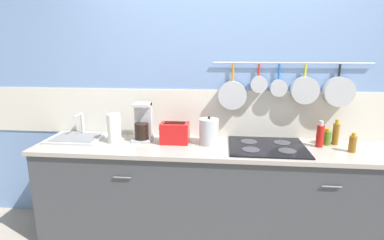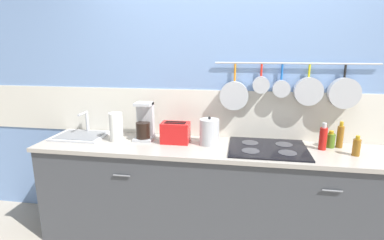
{
  "view_description": "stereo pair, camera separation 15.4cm",
  "coord_description": "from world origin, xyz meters",
  "px_view_note": "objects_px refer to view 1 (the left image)",
  "views": [
    {
      "loc": [
        -0.03,
        -2.41,
        1.7
      ],
      "look_at": [
        -0.27,
        0.0,
        1.11
      ],
      "focal_mm": 28.0,
      "sensor_mm": 36.0,
      "label": 1
    },
    {
      "loc": [
        0.12,
        -2.38,
        1.7
      ],
      "look_at": [
        -0.27,
        0.0,
        1.11
      ],
      "focal_mm": 28.0,
      "sensor_mm": 36.0,
      "label": 2
    }
  ],
  "objects_px": {
    "coffee_maker": "(143,125)",
    "bottle_hot_sauce": "(336,133)",
    "toaster": "(175,133)",
    "bottle_vinegar": "(320,135)",
    "kettle": "(209,132)",
    "bottle_olive_oil": "(353,144)",
    "paper_towel_roll": "(114,128)",
    "bottle_sesame_oil": "(327,137)"
  },
  "relations": [
    {
      "from": "bottle_olive_oil",
      "to": "bottle_vinegar",
      "type": "bearing_deg",
      "value": 154.32
    },
    {
      "from": "kettle",
      "to": "coffee_maker",
      "type": "bearing_deg",
      "value": 174.82
    },
    {
      "from": "bottle_vinegar",
      "to": "bottle_olive_oil",
      "type": "bearing_deg",
      "value": -25.68
    },
    {
      "from": "paper_towel_roll",
      "to": "coffee_maker",
      "type": "bearing_deg",
      "value": 20.24
    },
    {
      "from": "paper_towel_roll",
      "to": "coffee_maker",
      "type": "height_order",
      "value": "coffee_maker"
    },
    {
      "from": "paper_towel_roll",
      "to": "bottle_hot_sauce",
      "type": "bearing_deg",
      "value": 3.92
    },
    {
      "from": "paper_towel_roll",
      "to": "bottle_sesame_oil",
      "type": "distance_m",
      "value": 1.84
    },
    {
      "from": "kettle",
      "to": "paper_towel_roll",
      "type": "bearing_deg",
      "value": -177.76
    },
    {
      "from": "coffee_maker",
      "to": "bottle_hot_sauce",
      "type": "height_order",
      "value": "coffee_maker"
    },
    {
      "from": "paper_towel_roll",
      "to": "bottle_vinegar",
      "type": "relative_size",
      "value": 1.14
    },
    {
      "from": "toaster",
      "to": "bottle_vinegar",
      "type": "xyz_separation_m",
      "value": [
        1.22,
        0.02,
        0.01
      ]
    },
    {
      "from": "toaster",
      "to": "kettle",
      "type": "distance_m",
      "value": 0.3
    },
    {
      "from": "toaster",
      "to": "bottle_sesame_oil",
      "type": "relative_size",
      "value": 1.82
    },
    {
      "from": "bottle_vinegar",
      "to": "bottle_sesame_oil",
      "type": "xyz_separation_m",
      "value": [
        0.08,
        0.07,
        -0.04
      ]
    },
    {
      "from": "kettle",
      "to": "bottle_sesame_oil",
      "type": "bearing_deg",
      "value": 5.01
    },
    {
      "from": "coffee_maker",
      "to": "bottle_sesame_oil",
      "type": "bearing_deg",
      "value": 1.23
    },
    {
      "from": "toaster",
      "to": "bottle_vinegar",
      "type": "distance_m",
      "value": 1.22
    },
    {
      "from": "paper_towel_roll",
      "to": "bottle_vinegar",
      "type": "height_order",
      "value": "paper_towel_roll"
    },
    {
      "from": "coffee_maker",
      "to": "bottle_sesame_oil",
      "type": "relative_size",
      "value": 2.38
    },
    {
      "from": "toaster",
      "to": "bottle_hot_sauce",
      "type": "relative_size",
      "value": 1.17
    },
    {
      "from": "coffee_maker",
      "to": "bottle_hot_sauce",
      "type": "relative_size",
      "value": 1.53
    },
    {
      "from": "bottle_vinegar",
      "to": "bottle_sesame_oil",
      "type": "height_order",
      "value": "bottle_vinegar"
    },
    {
      "from": "paper_towel_roll",
      "to": "kettle",
      "type": "height_order",
      "value": "paper_towel_roll"
    },
    {
      "from": "kettle",
      "to": "bottle_vinegar",
      "type": "bearing_deg",
      "value": 1.25
    },
    {
      "from": "paper_towel_roll",
      "to": "bottle_hot_sauce",
      "type": "xyz_separation_m",
      "value": [
        1.91,
        0.13,
        -0.03
      ]
    },
    {
      "from": "bottle_olive_oil",
      "to": "kettle",
      "type": "bearing_deg",
      "value": 175.71
    },
    {
      "from": "kettle",
      "to": "bottle_vinegar",
      "type": "height_order",
      "value": "kettle"
    },
    {
      "from": "paper_towel_roll",
      "to": "toaster",
      "type": "relative_size",
      "value": 0.98
    },
    {
      "from": "bottle_hot_sauce",
      "to": "bottle_olive_oil",
      "type": "height_order",
      "value": "bottle_hot_sauce"
    },
    {
      "from": "bottle_sesame_oil",
      "to": "toaster",
      "type": "bearing_deg",
      "value": -176.09
    },
    {
      "from": "toaster",
      "to": "bottle_vinegar",
      "type": "relative_size",
      "value": 1.16
    },
    {
      "from": "coffee_maker",
      "to": "kettle",
      "type": "height_order",
      "value": "coffee_maker"
    },
    {
      "from": "bottle_hot_sauce",
      "to": "bottle_olive_oil",
      "type": "bearing_deg",
      "value": -69.85
    },
    {
      "from": "bottle_hot_sauce",
      "to": "kettle",
      "type": "bearing_deg",
      "value": -174.8
    },
    {
      "from": "kettle",
      "to": "bottle_vinegar",
      "type": "xyz_separation_m",
      "value": [
        0.93,
        0.02,
        -0.01
      ]
    },
    {
      "from": "bottle_sesame_oil",
      "to": "bottle_olive_oil",
      "type": "height_order",
      "value": "bottle_olive_oil"
    },
    {
      "from": "toaster",
      "to": "bottle_olive_oil",
      "type": "relative_size",
      "value": 1.63
    },
    {
      "from": "kettle",
      "to": "bottle_hot_sauce",
      "type": "relative_size",
      "value": 1.12
    },
    {
      "from": "kettle",
      "to": "bottle_olive_oil",
      "type": "distance_m",
      "value": 1.15
    },
    {
      "from": "toaster",
      "to": "bottle_olive_oil",
      "type": "bearing_deg",
      "value": -3.38
    },
    {
      "from": "coffee_maker",
      "to": "paper_towel_roll",
      "type": "bearing_deg",
      "value": -159.76
    },
    {
      "from": "kettle",
      "to": "bottle_hot_sauce",
      "type": "distance_m",
      "value": 1.08
    }
  ]
}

